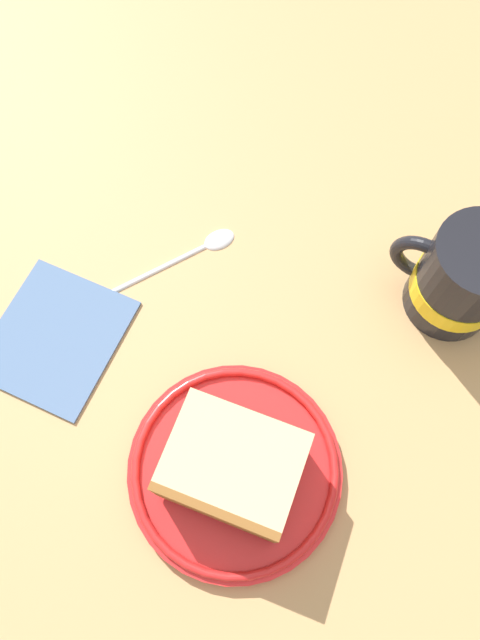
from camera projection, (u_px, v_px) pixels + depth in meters
ground_plane at (272, 363)px, 50.80cm from camera, size 124.96×124.96×2.61cm
small_plate at (235, 469)px, 45.33cm from camera, size 16.86×16.86×1.79cm
cake_slice at (233, 467)px, 42.14cm from camera, size 8.36×10.02×6.11cm
tea_mug at (462, 278)px, 47.30cm from camera, size 7.82×10.37×9.50cm
teaspoon at (199, 248)px, 53.14cm from camera, size 9.89×9.93×0.80cm
folded_napkin at (55, 337)px, 50.01cm from camera, size 13.26×12.19×0.60cm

